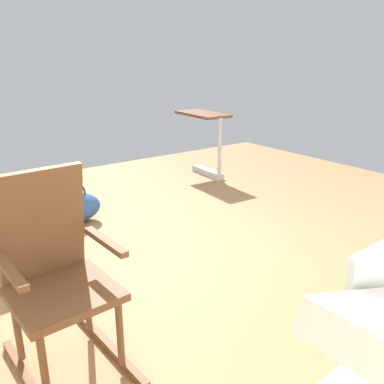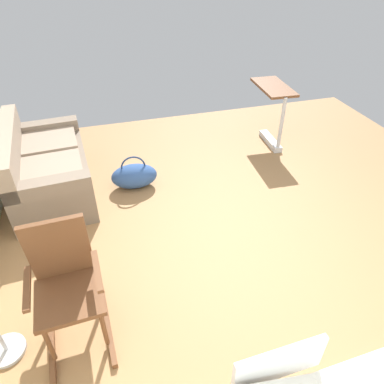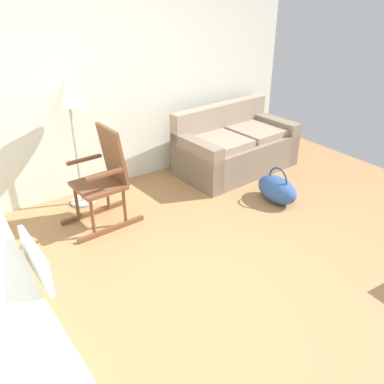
# 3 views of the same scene
# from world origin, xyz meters

# --- Properties ---
(ground_plane) EXTENTS (6.56, 6.56, 0.00)m
(ground_plane) POSITION_xyz_m (0.00, 0.00, 0.00)
(ground_plane) COLOR #9E7247
(rocking_chair) EXTENTS (0.78, 0.52, 1.05)m
(rocking_chair) POSITION_xyz_m (-0.44, 1.61, 0.50)
(rocking_chair) COLOR brown
(rocking_chair) RESTS_ON ground
(overbed_table) EXTENTS (0.85, 0.45, 0.84)m
(overbed_table) POSITION_xyz_m (1.99, -1.26, 0.53)
(overbed_table) COLOR #B2B5BA
(overbed_table) RESTS_ON ground
(duffel_bag) EXTENTS (0.35, 0.58, 0.43)m
(duffel_bag) POSITION_xyz_m (1.38, 0.87, 0.15)
(duffel_bag) COLOR #2D4C84
(duffel_bag) RESTS_ON ground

